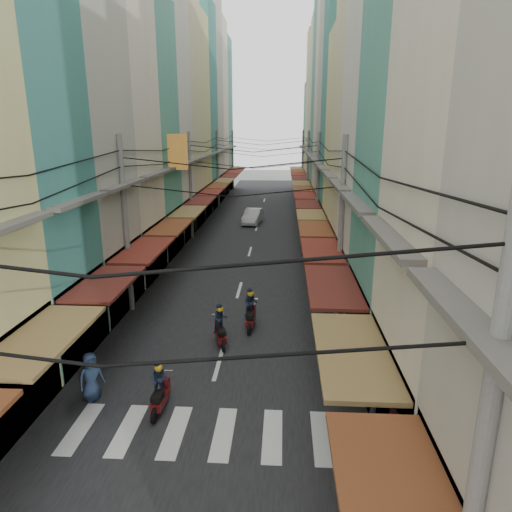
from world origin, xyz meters
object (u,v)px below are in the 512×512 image
at_px(white_car, 253,223).
at_px(market_umbrella, 444,418).
at_px(traffic_sign, 344,291).
at_px(bicycle, 391,342).

bearing_deg(white_car, market_umbrella, -71.99).
height_order(market_umbrella, traffic_sign, traffic_sign).
bearing_deg(bicycle, market_umbrella, -173.80).
bearing_deg(traffic_sign, white_car, 102.45).
xyz_separation_m(market_umbrella, traffic_sign, (-1.09, 8.52, -0.21)).
height_order(bicycle, traffic_sign, traffic_sign).
distance_m(white_car, bicycle, 24.79).
distance_m(bicycle, traffic_sign, 2.95).
height_order(white_car, bicycle, white_car).
bearing_deg(bicycle, white_car, 29.53).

